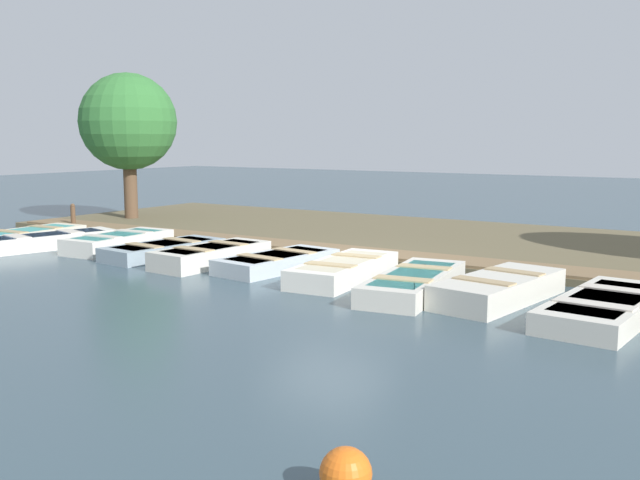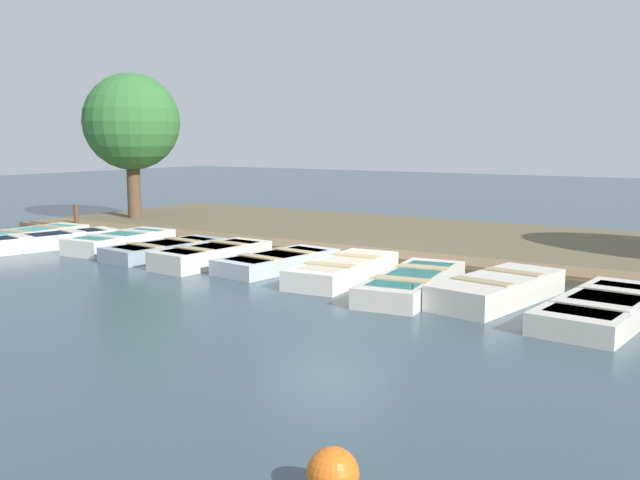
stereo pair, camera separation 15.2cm
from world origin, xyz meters
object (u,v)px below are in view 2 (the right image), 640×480
(rowboat_3, at_px, (165,249))
(rowboat_1, at_px, (47,241))
(rowboat_2, at_px, (120,241))
(rowboat_7, at_px, (413,283))
(rowboat_6, at_px, (343,270))
(rowboat_5, at_px, (278,261))
(mooring_post_near, at_px, (76,216))
(rowboat_8, at_px, (498,289))
(rowboat_0, at_px, (32,234))
(rowboat_9, at_px, (605,308))
(rowboat_4, at_px, (212,255))
(buoy, at_px, (333,474))
(park_tree_far_left, at_px, (131,123))

(rowboat_3, bearing_deg, rowboat_1, -72.18)
(rowboat_2, bearing_deg, rowboat_7, 83.03)
(rowboat_6, xyz_separation_m, rowboat_7, (0.36, 1.65, -0.01))
(rowboat_6, bearing_deg, rowboat_1, -90.35)
(rowboat_5, height_order, mooring_post_near, mooring_post_near)
(rowboat_3, distance_m, rowboat_8, 8.04)
(rowboat_0, distance_m, rowboat_9, 14.71)
(rowboat_2, bearing_deg, rowboat_3, 82.51)
(rowboat_5, bearing_deg, rowboat_3, -80.42)
(rowboat_4, bearing_deg, rowboat_5, 106.38)
(rowboat_0, height_order, rowboat_4, rowboat_4)
(buoy, bearing_deg, rowboat_8, -170.68)
(rowboat_9, bearing_deg, rowboat_6, -89.87)
(rowboat_6, relative_size, park_tree_far_left, 0.64)
(rowboat_1, relative_size, rowboat_5, 1.25)
(rowboat_2, bearing_deg, park_tree_far_left, -138.93)
(rowboat_4, bearing_deg, mooring_post_near, -103.34)
(buoy, bearing_deg, rowboat_5, -141.19)
(rowboat_2, xyz_separation_m, rowboat_4, (0.34, 3.27, 0.00))
(rowboat_8, bearing_deg, rowboat_4, -81.54)
(rowboat_4, distance_m, rowboat_9, 8.18)
(rowboat_2, xyz_separation_m, rowboat_3, (0.13, 1.64, -0.04))
(rowboat_6, bearing_deg, park_tree_far_left, -117.32)
(rowboat_7, height_order, buoy, buoy)
(rowboat_1, bearing_deg, rowboat_8, 106.17)
(rowboat_6, distance_m, buoy, 8.49)
(rowboat_1, distance_m, rowboat_9, 13.19)
(rowboat_6, relative_size, buoy, 7.54)
(rowboat_3, xyz_separation_m, mooring_post_near, (-2.08, -5.76, 0.23))
(rowboat_4, bearing_deg, rowboat_2, -91.99)
(rowboat_6, relative_size, rowboat_7, 0.91)
(rowboat_4, height_order, rowboat_5, rowboat_4)
(rowboat_3, height_order, mooring_post_near, mooring_post_near)
(rowboat_2, bearing_deg, buoy, 52.27)
(mooring_post_near, height_order, buoy, mooring_post_near)
(rowboat_2, xyz_separation_m, buoy, (7.53, 10.85, -0.00))
(rowboat_9, height_order, mooring_post_near, mooring_post_near)
(rowboat_7, distance_m, park_tree_far_left, 13.56)
(rowboat_8, distance_m, mooring_post_near, 13.99)
(rowboat_1, relative_size, rowboat_3, 1.22)
(rowboat_2, relative_size, mooring_post_near, 3.53)
(rowboat_0, height_order, buoy, buoy)
(rowboat_0, relative_size, rowboat_8, 1.00)
(rowboat_3, relative_size, mooring_post_near, 3.76)
(rowboat_8, xyz_separation_m, mooring_post_near, (-2.34, -13.79, 0.18))
(rowboat_1, xyz_separation_m, rowboat_2, (-0.82, 1.74, 0.02))
(rowboat_2, relative_size, rowboat_3, 0.94)
(rowboat_4, relative_size, rowboat_5, 0.97)
(rowboat_5, height_order, rowboat_6, rowboat_6)
(rowboat_2, height_order, rowboat_8, rowboat_8)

